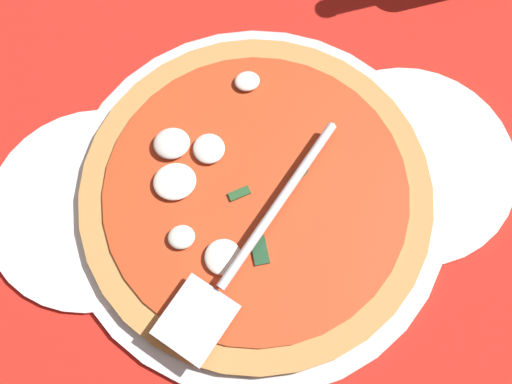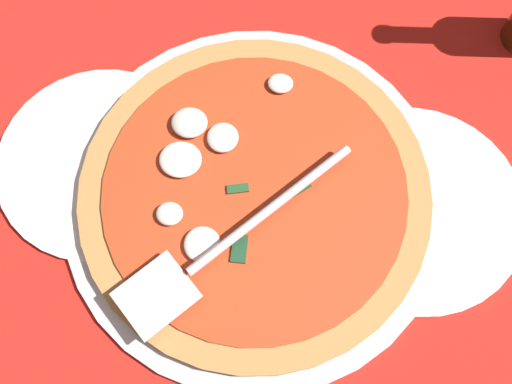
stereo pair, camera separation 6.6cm
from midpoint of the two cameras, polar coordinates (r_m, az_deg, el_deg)
ground_plane at (r=69.65cm, az=-1.67°, el=1.34°), size 107.07×107.07×0.80cm
checker_pattern at (r=69.23cm, az=-1.68°, el=1.47°), size 107.07×107.07×0.10cm
pizza_pan at (r=67.71cm, az=-2.77°, el=-0.82°), size 42.67×42.67×0.99cm
dinner_plate_left at (r=70.45cm, az=11.55°, el=2.31°), size 24.19×24.19×1.00cm
dinner_plate_right at (r=70.62cm, az=-17.62°, el=-1.56°), size 23.46×23.46×1.00cm
pizza at (r=66.57cm, az=-3.05°, el=-0.43°), size 38.71×38.71×2.79cm
pizza_server at (r=62.42cm, az=-3.92°, el=-5.49°), size 23.25×22.36×1.00cm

